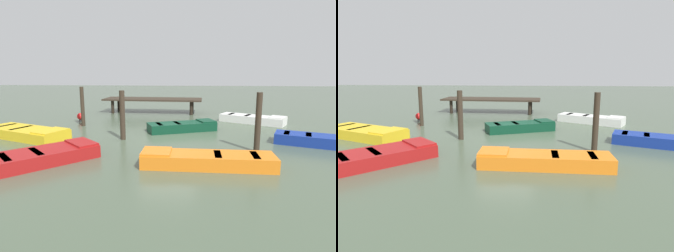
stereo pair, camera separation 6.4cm
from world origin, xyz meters
TOP-DOWN VIEW (x-y plane):
  - ground_plane at (0.00, 0.00)m, footprint 80.00×80.00m
  - dock_segment at (-1.47, 6.33)m, footprint 6.53×2.29m
  - rowboat_blue at (5.69, -1.59)m, footprint 2.97×1.98m
  - rowboat_dark_green at (0.63, 0.63)m, footprint 3.31×2.09m
  - rowboat_orange at (1.45, -4.32)m, footprint 3.90×1.10m
  - rowboat_red at (-3.48, -4.27)m, footprint 3.13×3.16m
  - rowboat_yellow at (-5.90, -1.19)m, footprint 4.05×2.71m
  - rowboat_white at (4.35, 2.96)m, footprint 3.44×2.59m
  - mooring_piling_mid_left at (-1.77, -1.19)m, footprint 0.21×0.21m
  - mooring_piling_near_left at (-4.44, 1.48)m, footprint 0.19×0.19m
  - mooring_piling_mid_right at (3.29, -2.63)m, footprint 0.20×0.20m
  - marker_buoy at (-5.05, 2.66)m, footprint 0.36×0.36m

SIDE VIEW (x-z plane):
  - ground_plane at x=0.00m, z-range 0.00..0.00m
  - rowboat_orange at x=1.45m, z-range -0.01..0.45m
  - rowboat_yellow at x=-5.90m, z-range -0.01..0.45m
  - rowboat_white at x=4.35m, z-range -0.01..0.45m
  - rowboat_dark_green at x=0.63m, z-range -0.01..0.45m
  - rowboat_red at x=-3.48m, z-range -0.01..0.45m
  - rowboat_blue at x=5.69m, z-range -0.01..0.45m
  - marker_buoy at x=-5.05m, z-range 0.05..0.53m
  - dock_segment at x=-1.47m, z-range 0.38..1.33m
  - mooring_piling_near_left at x=-4.44m, z-range 0.00..1.99m
  - mooring_piling_mid_left at x=-1.77m, z-range 0.00..2.00m
  - mooring_piling_mid_right at x=3.29m, z-range 0.00..2.07m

